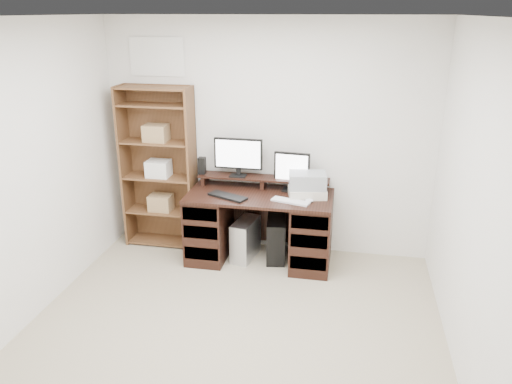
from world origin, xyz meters
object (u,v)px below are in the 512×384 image
(monitor_wide, at_px, (238,155))
(tower_silver, at_px, (245,239))
(printer, at_px, (307,192))
(tower_black, at_px, (276,238))
(bookshelf, at_px, (159,166))
(desk, at_px, (260,226))
(monitor_small, at_px, (292,170))

(monitor_wide, height_order, tower_silver, monitor_wide)
(printer, bearing_deg, monitor_wide, 154.99)
(tower_black, relative_size, bookshelf, 0.27)
(desk, height_order, tower_silver, desk)
(monitor_wide, distance_m, tower_silver, 0.91)
(desk, xyz_separation_m, printer, (0.48, 0.03, 0.41))
(desk, relative_size, bookshelf, 0.83)
(monitor_wide, distance_m, bookshelf, 0.92)
(monitor_small, bearing_deg, tower_black, -135.50)
(monitor_small, xyz_separation_m, tower_silver, (-0.46, -0.17, -0.76))
(monitor_small, xyz_separation_m, tower_black, (-0.14, -0.11, -0.75))
(tower_black, bearing_deg, bookshelf, 166.31)
(tower_black, bearing_deg, tower_silver, -177.52)
(tower_black, bearing_deg, monitor_wide, 156.62)
(printer, distance_m, tower_black, 0.65)
(monitor_wide, relative_size, tower_silver, 1.20)
(desk, relative_size, printer, 4.04)
(bookshelf, bearing_deg, monitor_small, -1.15)
(desk, bearing_deg, tower_black, 23.17)
(printer, xyz_separation_m, bookshelf, (-1.66, 0.18, 0.12))
(tower_silver, relative_size, tower_black, 0.90)
(tower_silver, bearing_deg, tower_black, 20.18)
(printer, relative_size, tower_silver, 0.86)
(monitor_small, xyz_separation_m, printer, (0.18, -0.15, -0.18))
(tower_silver, xyz_separation_m, tower_black, (0.33, 0.06, 0.01))
(tower_silver, bearing_deg, monitor_wide, 131.48)
(monitor_wide, height_order, tower_black, monitor_wide)
(desk, xyz_separation_m, monitor_wide, (-0.27, 0.19, 0.71))
(printer, height_order, tower_silver, printer)
(desk, relative_size, monitor_small, 3.66)
(desk, xyz_separation_m, bookshelf, (-1.17, 0.21, 0.53))
(bookshelf, bearing_deg, printer, -6.32)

